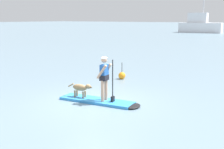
% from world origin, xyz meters
% --- Properties ---
extents(ground_plane, '(400.00, 400.00, 0.00)m').
position_xyz_m(ground_plane, '(0.00, 0.00, 0.00)').
color(ground_plane, slate).
extents(paddleboard, '(3.27, 1.18, 0.10)m').
position_xyz_m(paddleboard, '(0.22, 0.03, 0.05)').
color(paddleboard, '#338CD8').
rests_on(paddleboard, ground_plane).
extents(person_paddler, '(0.64, 0.52, 1.65)m').
position_xyz_m(person_paddler, '(0.34, 0.05, 1.05)').
color(person_paddler, tan).
rests_on(person_paddler, paddleboard).
extents(dog, '(1.10, 0.31, 0.55)m').
position_xyz_m(dog, '(-0.69, -0.10, 0.47)').
color(dog, '#997A51').
rests_on(dog, paddleboard).
extents(moored_boat_far_starboard, '(9.22, 4.86, 12.98)m').
position_xyz_m(moored_boat_far_starboard, '(-14.83, 54.90, 1.62)').
color(moored_boat_far_starboard, white).
rests_on(moored_boat_far_starboard, ground_plane).
extents(marker_buoy, '(0.37, 0.37, 0.87)m').
position_xyz_m(marker_buoy, '(-1.55, 4.08, 0.19)').
color(marker_buoy, orange).
rests_on(marker_buoy, ground_plane).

